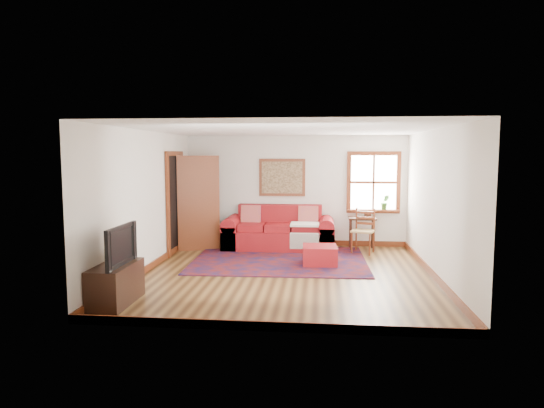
# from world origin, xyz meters

# --- Properties ---
(ground) EXTENTS (5.50, 5.50, 0.00)m
(ground) POSITION_xyz_m (0.00, 0.00, 0.00)
(ground) COLOR #3B230F
(ground) RESTS_ON ground
(room_envelope) EXTENTS (5.04, 5.54, 2.52)m
(room_envelope) POSITION_xyz_m (0.00, 0.02, 1.65)
(room_envelope) COLOR silver
(room_envelope) RESTS_ON ground
(window) EXTENTS (1.18, 0.20, 1.38)m
(window) POSITION_xyz_m (1.78, 2.70, 1.31)
(window) COLOR white
(window) RESTS_ON ground
(doorway) EXTENTS (0.89, 1.08, 2.14)m
(doorway) POSITION_xyz_m (-2.21, 1.78, 1.07)
(doorway) COLOR black
(doorway) RESTS_ON ground
(framed_artwork) EXTENTS (1.05, 0.07, 0.85)m
(framed_artwork) POSITION_xyz_m (-0.30, 2.71, 1.55)
(framed_artwork) COLOR maroon
(framed_artwork) RESTS_ON ground
(persian_rug) EXTENTS (3.42, 2.77, 0.02)m
(persian_rug) POSITION_xyz_m (-0.21, 1.08, 0.01)
(persian_rug) COLOR #60120D
(persian_rug) RESTS_ON ground
(red_leather_sofa) EXTENTS (2.42, 1.00, 0.95)m
(red_leather_sofa) POSITION_xyz_m (-0.33, 2.28, 0.31)
(red_leather_sofa) COLOR maroon
(red_leather_sofa) RESTS_ON ground
(red_ottoman) EXTENTS (0.66, 0.66, 0.36)m
(red_ottoman) POSITION_xyz_m (0.57, 0.78, 0.18)
(red_ottoman) COLOR maroon
(red_ottoman) RESTS_ON ground
(side_table) EXTENTS (0.59, 0.44, 0.71)m
(side_table) POSITION_xyz_m (1.48, 2.36, 0.58)
(side_table) COLOR black
(side_table) RESTS_ON ground
(ladder_back_chair) EXTENTS (0.55, 0.53, 0.94)m
(ladder_back_chair) POSITION_xyz_m (1.49, 2.00, 0.51)
(ladder_back_chair) COLOR tan
(ladder_back_chair) RESTS_ON ground
(media_cabinet) EXTENTS (0.46, 1.02, 0.56)m
(media_cabinet) POSITION_xyz_m (-2.26, -1.90, 0.28)
(media_cabinet) COLOR black
(media_cabinet) RESTS_ON ground
(television) EXTENTS (0.13, 0.97, 0.56)m
(television) POSITION_xyz_m (-2.24, -1.93, 0.84)
(television) COLOR black
(television) RESTS_ON media_cabinet
(candle_hurricane) EXTENTS (0.12, 0.12, 0.18)m
(candle_hurricane) POSITION_xyz_m (-2.21, -1.44, 0.64)
(candle_hurricane) COLOR silver
(candle_hurricane) RESTS_ON media_cabinet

